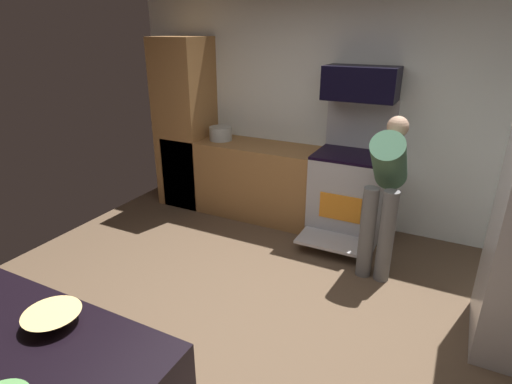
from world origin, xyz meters
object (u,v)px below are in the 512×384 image
(stock_pot, at_px, (221,133))
(person_cook, at_px, (385,186))
(microwave, at_px, (361,83))
(mixing_bowl_small, at_px, (53,318))
(oven_range, at_px, (349,192))

(stock_pot, bearing_deg, person_cook, -16.24)
(microwave, bearing_deg, person_cook, -56.28)
(microwave, height_order, mixing_bowl_small, microwave)
(person_cook, relative_size, mixing_bowl_small, 5.43)
(oven_range, bearing_deg, person_cook, -52.31)
(oven_range, height_order, mixing_bowl_small, oven_range)
(mixing_bowl_small, bearing_deg, stock_pot, 108.31)
(oven_range, height_order, stock_pot, oven_range)
(person_cook, bearing_deg, oven_range, 127.69)
(oven_range, distance_m, person_cook, 0.84)
(oven_range, relative_size, stock_pot, 5.40)
(oven_range, height_order, microwave, microwave)
(microwave, height_order, person_cook, microwave)
(microwave, relative_size, person_cook, 0.51)
(oven_range, xyz_separation_m, stock_pot, (-1.65, 0.01, 0.48))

